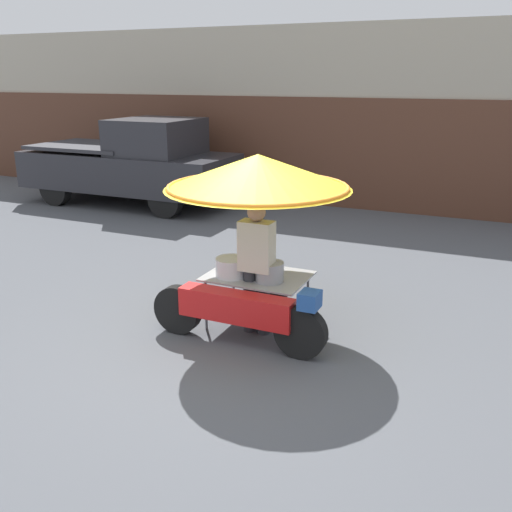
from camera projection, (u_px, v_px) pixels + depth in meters
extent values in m
plane|color=#4C4F54|center=(226.00, 349.00, 6.22)|extent=(36.00, 36.00, 0.00)
cube|color=#B2A893|center=(393.00, 117.00, 12.91)|extent=(28.00, 2.00, 3.92)
cube|color=#563323|center=(381.00, 156.00, 12.25)|extent=(23.80, 0.06, 2.40)
cylinder|color=black|center=(301.00, 333.00, 5.96)|extent=(0.57, 0.14, 0.57)
cylinder|color=black|center=(178.00, 310.00, 6.55)|extent=(0.57, 0.14, 0.57)
cube|color=red|center=(236.00, 307.00, 6.21)|extent=(1.32, 0.24, 0.32)
cube|color=#234C93|center=(310.00, 300.00, 5.81)|extent=(0.20, 0.24, 0.18)
cylinder|color=black|center=(266.00, 297.00, 6.99)|extent=(0.51, 0.14, 0.51)
cylinder|color=#515156|center=(286.00, 319.00, 6.24)|extent=(0.03, 0.03, 0.61)
cylinder|color=#515156|center=(308.00, 297.00, 6.87)|extent=(0.03, 0.03, 0.61)
cylinder|color=#515156|center=(206.00, 305.00, 6.63)|extent=(0.03, 0.03, 0.61)
cylinder|color=#515156|center=(234.00, 285.00, 7.26)|extent=(0.03, 0.03, 0.61)
cube|color=#9E9EA3|center=(258.00, 276.00, 6.66)|extent=(1.17, 0.85, 0.02)
cylinder|color=#B2B2B7|center=(258.00, 233.00, 6.50)|extent=(0.03, 0.03, 1.02)
cone|color=yellow|center=(258.00, 172.00, 6.29)|extent=(2.10, 2.10, 0.38)
torus|color=orange|center=(258.00, 187.00, 6.34)|extent=(2.04, 2.04, 0.05)
cylinder|color=silver|center=(232.00, 267.00, 6.59)|extent=(0.38, 0.38, 0.22)
cylinder|color=#939399|center=(270.00, 272.00, 6.43)|extent=(0.32, 0.32, 0.22)
cylinder|color=silver|center=(259.00, 267.00, 6.81)|extent=(0.25, 0.25, 0.09)
cylinder|color=#2D2D33|center=(249.00, 300.00, 6.57)|extent=(0.14, 0.14, 0.76)
cylinder|color=#2D2D33|center=(264.00, 303.00, 6.50)|extent=(0.14, 0.14, 0.76)
cube|color=beige|center=(257.00, 246.00, 6.33)|extent=(0.38, 0.22, 0.57)
sphere|color=#A87A5B|center=(257.00, 212.00, 6.21)|extent=(0.21, 0.21, 0.21)
cylinder|color=black|center=(166.00, 200.00, 11.87)|extent=(0.74, 0.24, 0.74)
cylinder|color=black|center=(204.00, 187.00, 13.28)|extent=(0.74, 0.24, 0.74)
cylinder|color=black|center=(56.00, 189.00, 13.03)|extent=(0.74, 0.24, 0.74)
cylinder|color=black|center=(101.00, 178.00, 14.44)|extent=(0.74, 0.24, 0.74)
cube|color=#28282D|center=(129.00, 170.00, 13.03)|extent=(4.94, 1.91, 0.81)
cube|color=#28282D|center=(156.00, 137.00, 12.49)|extent=(1.68, 1.75, 0.77)
cube|color=#2D2D33|center=(93.00, 146.00, 13.27)|extent=(2.57, 1.83, 0.08)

